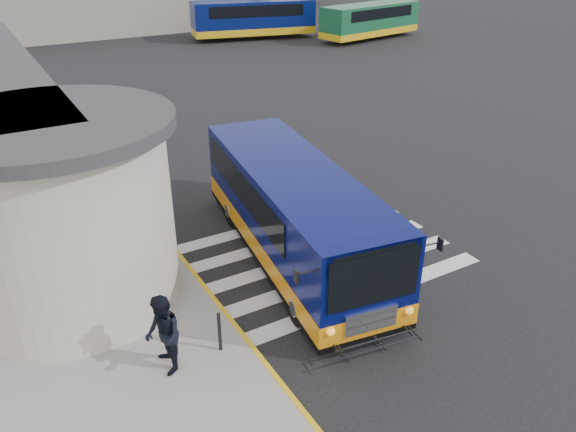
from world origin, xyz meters
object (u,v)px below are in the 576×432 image
bollard (220,332)px  transit_bus (294,216)px  far_bus_a (253,17)px  pedestrian_a (99,299)px  pedestrian_b (163,335)px  far_bus_b (370,19)px

bollard → transit_bus: bearing=38.0°
bollard → far_bus_a: size_ratio=0.09×
transit_bus → pedestrian_a: 5.82m
far_bus_a → pedestrian_b: bearing=163.0°
transit_bus → bollard: transit_bus is taller
pedestrian_a → far_bus_b: far_bus_b is taller
pedestrian_a → bollard: (2.09, -2.16, -0.31)m
bollard → pedestrian_b: bearing=179.6°
pedestrian_b → far_bus_b: bearing=140.5°
bollard → far_bus_a: 40.36m
pedestrian_a → far_bus_b: 40.94m
transit_bus → far_bus_b: (23.98, 27.41, 0.28)m
far_bus_a → far_bus_b: bearing=-108.7°
transit_bus → pedestrian_b: transit_bus is taller
transit_bus → far_bus_b: 36.42m
pedestrian_b → far_bus_b: size_ratio=0.19×
pedestrian_a → pedestrian_b: (0.82, -2.15, 0.11)m
pedestrian_b → far_bus_a: 40.96m
far_bus_a → far_bus_b: 10.00m
pedestrian_a → pedestrian_b: 2.31m
bollard → far_bus_a: bearing=61.7°
far_bus_b → pedestrian_a: bearing=123.8°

